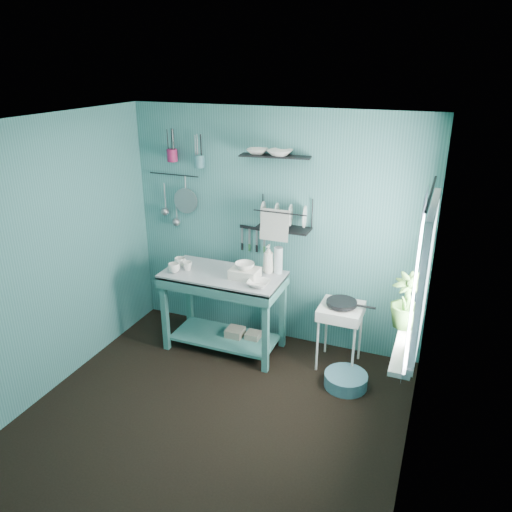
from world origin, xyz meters
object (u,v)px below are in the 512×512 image
at_px(dish_rack, 284,214).
at_px(storage_tin_large, 235,338).
at_px(soap_bottle, 268,259).
at_px(colander, 186,201).
at_px(work_counter, 224,311).
at_px(wash_tub, 245,273).
at_px(storage_tin_small, 253,341).
at_px(mug_left, 174,268).
at_px(mug_right, 180,262).
at_px(hotplate_stand, 339,336).
at_px(frying_pan, 342,303).
at_px(floor_basin, 346,380).
at_px(mug_mid, 187,266).
at_px(potted_plant, 407,301).
at_px(utensil_cup_teal, 199,161).
at_px(utensil_cup_magenta, 172,155).
at_px(water_bottle, 278,260).

distance_m(dish_rack, storage_tin_large, 1.45).
distance_m(soap_bottle, colander, 1.16).
xyz_separation_m(work_counter, wash_tub, (0.25, -0.02, 0.49)).
height_order(soap_bottle, storage_tin_small, soap_bottle).
relative_size(mug_left, dish_rack, 0.22).
xyz_separation_m(mug_right, wash_tub, (0.75, -0.02, 0.00)).
relative_size(storage_tin_large, storage_tin_small, 1.10).
xyz_separation_m(hotplate_stand, frying_pan, (0.00, 0.00, 0.37)).
bearing_deg(mug_left, work_counter, 18.43).
bearing_deg(floor_basin, colander, 162.88).
bearing_deg(mug_left, frying_pan, 9.79).
bearing_deg(mug_right, wash_tub, -1.53).
xyz_separation_m(mug_left, mug_mid, (0.10, 0.10, -0.00)).
distance_m(soap_bottle, potted_plant, 1.52).
height_order(mug_left, utensil_cup_teal, utensil_cup_teal).
xyz_separation_m(mug_mid, floor_basin, (1.75, -0.14, -0.86)).
height_order(utensil_cup_magenta, utensil_cup_teal, utensil_cup_magenta).
xyz_separation_m(work_counter, frying_pan, (1.21, 0.13, 0.27)).
relative_size(water_bottle, frying_pan, 0.93).
xyz_separation_m(mug_mid, colander, (-0.25, 0.47, 0.55)).
bearing_deg(floor_basin, utensil_cup_magenta, 164.52).
distance_m(mug_right, storage_tin_small, 1.15).
bearing_deg(soap_bottle, floor_basin, -23.06).
distance_m(work_counter, frying_pan, 1.25).
relative_size(hotplate_stand, storage_tin_large, 3.03).
bearing_deg(potted_plant, floor_basin, 163.24).
distance_m(water_bottle, floor_basin, 1.34).
distance_m(hotplate_stand, storage_tin_large, 1.14).
bearing_deg(colander, wash_tub, -26.11).
distance_m(mug_right, water_bottle, 1.05).
distance_m(soap_bottle, utensil_cup_magenta, 1.51).
relative_size(work_counter, potted_plant, 2.62).
distance_m(mug_left, frying_pan, 1.73).
xyz_separation_m(water_bottle, utensil_cup_teal, (-0.95, 0.16, 0.91)).
height_order(mug_right, frying_pan, mug_right).
xyz_separation_m(hotplate_stand, colander, (-1.85, 0.28, 1.14)).
distance_m(mug_right, potted_plant, 2.37).
xyz_separation_m(mug_mid, water_bottle, (0.90, 0.28, 0.09)).
height_order(utensil_cup_magenta, potted_plant, utensil_cup_magenta).
bearing_deg(mug_mid, potted_plant, -7.34).
distance_m(wash_tub, storage_tin_large, 0.83).
xyz_separation_m(potted_plant, storage_tin_large, (-1.74, 0.40, -0.96)).
bearing_deg(wash_tub, utensil_cup_teal, 149.38).
xyz_separation_m(mug_mid, storage_tin_small, (0.68, 0.14, -0.82)).
distance_m(soap_bottle, utensil_cup_teal, 1.25).
relative_size(mug_right, soap_bottle, 0.41).
bearing_deg(work_counter, hotplate_stand, -4.46).
xyz_separation_m(soap_bottle, floor_basin, (0.95, -0.40, -0.96)).
bearing_deg(dish_rack, frying_pan, -15.69).
bearing_deg(hotplate_stand, dish_rack, 167.32).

